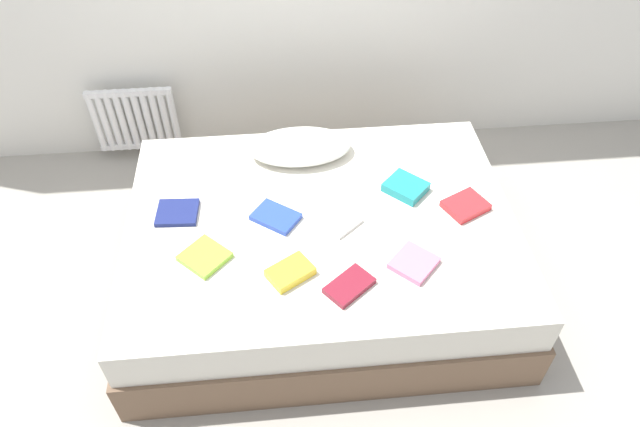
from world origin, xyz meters
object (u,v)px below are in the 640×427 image
(textbook_white, at_px, (339,220))
(bed, at_px, (321,251))
(pillow, at_px, (300,146))
(textbook_maroon, at_px, (349,286))
(textbook_teal, at_px, (406,187))
(textbook_lime, at_px, (205,257))
(textbook_navy, at_px, (177,213))
(radiator, at_px, (135,120))
(textbook_yellow, at_px, (290,272))
(textbook_red, at_px, (465,205))
(textbook_blue, at_px, (276,217))
(textbook_pink, at_px, (414,263))

(textbook_white, bearing_deg, bed, 116.86)
(pillow, distance_m, textbook_white, 0.58)
(bed, xyz_separation_m, pillow, (-0.07, 0.52, 0.31))
(pillow, height_order, textbook_maroon, pillow)
(textbook_teal, height_order, textbook_white, textbook_teal)
(textbook_lime, xyz_separation_m, textbook_navy, (-0.15, 0.31, -0.00))
(bed, height_order, radiator, radiator)
(textbook_white, bearing_deg, pillow, 65.79)
(textbook_maroon, relative_size, textbook_yellow, 1.09)
(textbook_teal, bearing_deg, textbook_red, 14.85)
(textbook_blue, bearing_deg, textbook_white, 27.46)
(bed, distance_m, textbook_red, 0.79)
(pillow, relative_size, textbook_red, 2.79)
(pillow, bearing_deg, textbook_red, -32.22)
(textbook_maroon, bearing_deg, textbook_pink, -20.36)
(textbook_blue, bearing_deg, textbook_navy, -152.58)
(textbook_maroon, xyz_separation_m, textbook_yellow, (-0.26, 0.10, 0.01))
(textbook_teal, bearing_deg, textbook_blue, -123.89)
(bed, relative_size, textbook_navy, 9.74)
(textbook_white, relative_size, textbook_blue, 0.81)
(textbook_white, relative_size, textbook_red, 0.87)
(textbook_blue, distance_m, textbook_yellow, 0.37)
(textbook_red, xyz_separation_m, textbook_navy, (-1.47, 0.09, -0.01))
(radiator, xyz_separation_m, textbook_white, (1.21, -1.24, 0.19))
(textbook_lime, relative_size, textbook_red, 0.95)
(textbook_red, bearing_deg, bed, 153.79)
(textbook_teal, xyz_separation_m, textbook_red, (0.28, -0.16, -0.01))
(textbook_lime, distance_m, textbook_navy, 0.35)
(radiator, bearing_deg, textbook_pink, -45.47)
(textbook_pink, bearing_deg, textbook_navy, -157.99)
(radiator, relative_size, textbook_teal, 2.76)
(radiator, bearing_deg, textbook_yellow, -58.67)
(textbook_yellow, bearing_deg, radiator, 89.58)
(radiator, bearing_deg, textbook_lime, -68.76)
(textbook_teal, distance_m, textbook_maroon, 0.72)
(pillow, bearing_deg, textbook_blue, -107.35)
(radiator, bearing_deg, textbook_red, -32.65)
(bed, xyz_separation_m, textbook_red, (0.75, 0.00, 0.27))
(textbook_teal, height_order, textbook_blue, textbook_teal)
(radiator, xyz_separation_m, pillow, (1.05, -0.68, 0.24))
(textbook_blue, bearing_deg, pillow, 109.20)
(textbook_blue, bearing_deg, textbook_red, 35.95)
(textbook_teal, bearing_deg, textbook_yellow, -96.94)
(textbook_maroon, relative_size, textbook_blue, 0.98)
(radiator, height_order, textbook_navy, radiator)
(textbook_pink, height_order, textbook_blue, textbook_pink)
(textbook_blue, bearing_deg, textbook_maroon, -19.70)
(bed, height_order, textbook_teal, textbook_teal)
(bed, height_order, textbook_red, textbook_red)
(textbook_teal, relative_size, textbook_yellow, 1.00)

